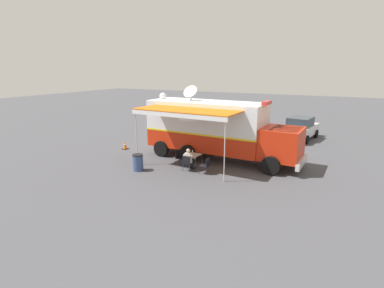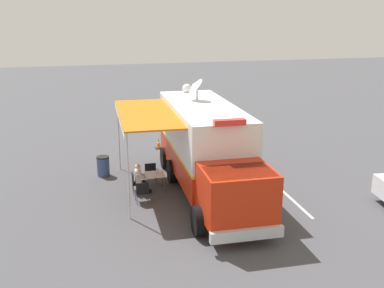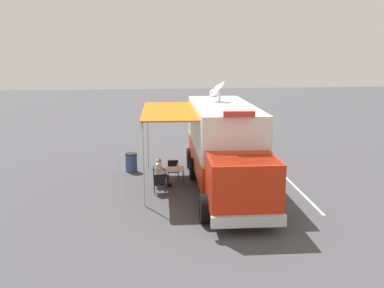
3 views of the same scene
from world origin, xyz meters
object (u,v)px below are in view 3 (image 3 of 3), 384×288
folding_table (175,170)px  water_bottle (178,166)px  folding_chair_beside_table (173,168)px  trash_bin (131,162)px  traffic_cone (189,148)px  seated_responder (161,172)px  command_truck (224,143)px  folding_chair_spare_by_truck (160,182)px  folding_chair_at_table (157,175)px

folding_table → water_bottle: bearing=-146.7°
folding_chair_beside_table → trash_bin: 2.46m
water_bottle → folding_chair_beside_table: (0.14, -0.77, -0.32)m
folding_table → traffic_cone: (-1.29, -5.94, -0.39)m
water_bottle → seated_responder: size_ratio=0.18×
folding_table → water_bottle: water_bottle is taller
command_truck → folding_table: bearing=-15.7°
folding_table → traffic_cone: bearing=-102.3°
trash_bin → folding_chair_spare_by_truck: bearing=109.4°
water_bottle → folding_chair_spare_by_truck: size_ratio=0.26×
seated_responder → trash_bin: size_ratio=1.37×
command_truck → folding_chair_spare_by_truck: bearing=11.6°
folding_table → seated_responder: (0.61, 0.09, -0.02)m
command_truck → seated_responder: (2.66, -0.49, -1.29)m
water_bottle → folding_chair_spare_by_truck: (0.84, 1.23, -0.32)m
water_bottle → traffic_cone: 5.99m
trash_bin → command_truck: bearing=143.7°
folding_chair_spare_by_truck → seated_responder: bearing=-95.4°
command_truck → folding_chair_spare_by_truck: command_truck is taller
water_bottle → folding_chair_at_table: 1.00m
folding_chair_beside_table → trash_bin: trash_bin is taller
folding_table → seated_responder: 0.62m
seated_responder → trash_bin: bearing=-61.4°
folding_chair_at_table → seated_responder: seated_responder is taller
folding_chair_beside_table → traffic_cone: bearing=-104.4°
command_truck → folding_chair_beside_table: (2.07, -1.43, -1.43)m
command_truck → water_bottle: command_truck is taller
traffic_cone → seated_responder: bearing=72.5°
water_bottle → command_truck: bearing=161.1°
folding_chair_at_table → folding_chair_beside_table: bearing=-130.1°
folding_table → folding_chair_beside_table: (0.02, -0.85, -0.16)m
trash_bin → traffic_cone: bearing=-132.2°
seated_responder → trash_bin: 2.80m
trash_bin → folding_chair_beside_table: bearing=141.9°
water_bottle → seated_responder: (0.74, 0.17, -0.18)m
water_bottle → traffic_cone: (-1.16, -5.85, -0.55)m
command_truck → seated_responder: bearing=-10.4°
folding_chair_beside_table → traffic_cone: folding_chair_beside_table is taller
folding_chair_at_table → traffic_cone: 6.38m
command_truck → folding_chair_beside_table: bearing=-34.6°
folding_chair_at_table → seated_responder: size_ratio=0.70×
folding_chair_beside_table → folding_chair_spare_by_truck: same height
folding_chair_spare_by_truck → trash_bin: trash_bin is taller
seated_responder → traffic_cone: (-1.90, -6.03, -0.37)m
seated_responder → trash_bin: seated_responder is taller
seated_responder → folding_chair_spare_by_truck: bearing=84.6°
command_truck → folding_table: (2.05, -0.58, -1.27)m
traffic_cone → folding_chair_spare_by_truck: bearing=74.2°
folding_table → trash_bin: 3.07m
folding_chair_spare_by_truck → trash_bin: 3.72m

